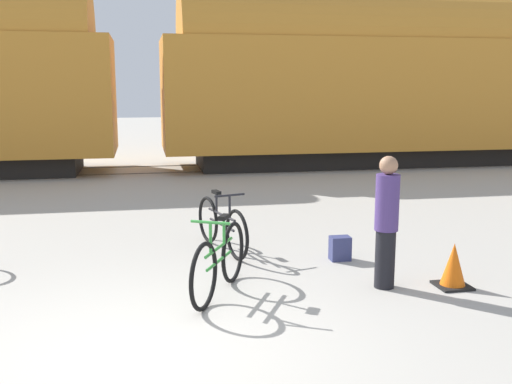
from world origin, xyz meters
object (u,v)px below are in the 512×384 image
bicycle_black (222,225)px  traffic_cone (453,267)px  freight_train (138,75)px  backpack (340,248)px  person_in_purple (386,221)px  bicycle_green (219,262)px

bicycle_black → traffic_cone: size_ratio=3.18×
bicycle_black → traffic_cone: 3.33m
freight_train → traffic_cone: 11.85m
freight_train → backpack: size_ratio=162.68×
person_in_purple → backpack: (-0.16, 1.20, -0.66)m
freight_train → backpack: (2.74, -9.63, -2.53)m
bicycle_green → person_in_purple: 2.06m
bicycle_black → person_in_purple: person_in_purple is taller
freight_train → bicycle_green: freight_train is taller
bicycle_black → backpack: size_ratio=5.15×
person_in_purple → traffic_cone: 1.02m
person_in_purple → backpack: 1.37m
person_in_purple → freight_train: bearing=-132.0°
freight_train → person_in_purple: size_ratio=34.29×
backpack → freight_train: bearing=105.9°
bicycle_green → traffic_cone: bicycle_green is taller
bicycle_green → backpack: (1.85, 1.08, -0.23)m
freight_train → backpack: bearing=-74.1°
traffic_cone → person_in_purple: bearing=170.0°
bicycle_black → bicycle_green: 1.90m
bicycle_black → person_in_purple: (1.73, -1.99, 0.44)m
bicycle_green → backpack: bearing=30.4°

